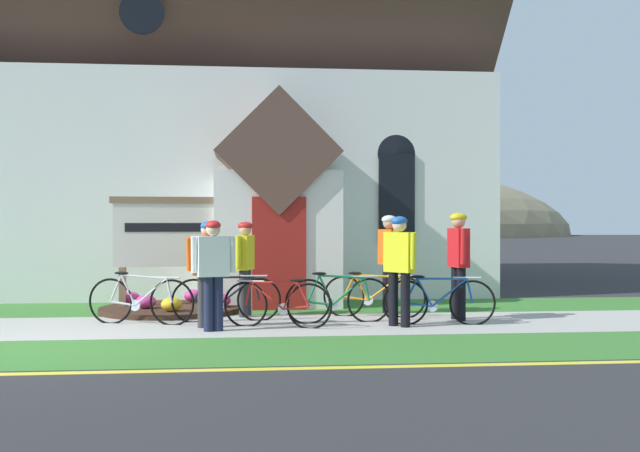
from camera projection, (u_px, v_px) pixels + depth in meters
The scene contains 22 objects.
ground at pixel (89, 312), 14.04m from camera, with size 140.00×140.00×0.00m, color #2B2B2D.
sidewalk_slab at pixel (113, 327), 12.00m from camera, with size 32.00×2.56×0.01m, color #A8A59E.
grass_verge at pixel (82, 353), 9.64m from camera, with size 32.00×2.19×0.01m, color #38722D.
church_lawn at pixel (134, 309), 14.47m from camera, with size 24.00×2.40×0.01m, color #38722D.
curb_paint_stripe at pixel (58, 373), 8.41m from camera, with size 28.00×0.16×0.01m, color yellow.
church_building at pixel (151, 107), 20.59m from camera, with size 15.40×12.52×13.66m.
church_sign at pixel (172, 235), 14.26m from camera, with size 2.23×0.25×2.10m.
flower_bed at pixel (171, 308), 13.99m from camera, with size 2.53×2.53×0.34m.
bicycle_blue at pixel (438, 301), 12.29m from camera, with size 1.78×0.30×0.81m.
bicycle_yellow at pixel (140, 300), 12.34m from camera, with size 1.73×0.55×0.86m.
bicycle_white at pixel (338, 299), 12.50m from camera, with size 1.75×0.19×0.85m.
bicycle_red at pixel (226, 299), 12.67m from camera, with size 1.79×0.18×0.81m.
bicycle_black at pixel (374, 295), 13.27m from camera, with size 1.71×0.54×0.79m.
bicycle_green at pixel (278, 304), 11.97m from camera, with size 1.66×0.62×0.79m.
cyclist_in_green_jersey at pixel (213, 267), 11.54m from camera, with size 0.66×0.31×1.66m.
cyclist_in_white_jersey at pixel (208, 266), 11.94m from camera, with size 0.65×0.28×1.65m.
cyclist_in_orange_jersey at pixel (389, 255), 13.81m from camera, with size 0.35×0.76×1.75m.
cyclist_in_blue_jersey at pixel (399, 262), 12.05m from camera, with size 0.47×0.62×1.73m.
cyclist_in_yellow_jersey at pixel (245, 261), 13.32m from camera, with size 0.33×0.66×1.64m.
cyclist_in_red_jersey at pixel (458, 256), 12.83m from camera, with size 0.31×0.77×1.79m.
roadside_conifer at pixel (414, 95), 19.43m from camera, with size 3.14×3.14×7.35m.
distant_hill at pixel (214, 235), 85.55m from camera, with size 79.89×45.49×18.85m, color #847A5B.
Camera 1 is at (2.73, -10.38, 1.66)m, focal length 43.53 mm.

